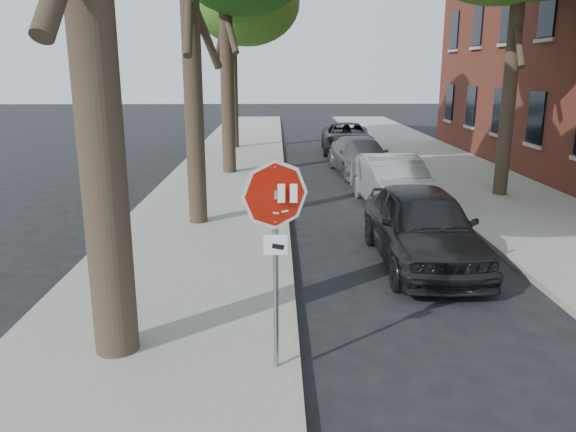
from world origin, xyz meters
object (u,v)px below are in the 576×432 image
(stop_sign, at_px, (275,226))
(car_c, at_px, (360,156))
(car_a, at_px, (422,226))
(car_d, at_px, (347,138))
(car_b, at_px, (393,182))

(stop_sign, xyz_separation_m, car_c, (3.09, 14.15, -1.29))
(stop_sign, bearing_deg, car_a, 55.78)
(stop_sign, relative_size, car_d, 0.54)
(stop_sign, height_order, car_b, stop_sign)
(car_b, bearing_deg, stop_sign, -115.32)
(car_a, xyz_separation_m, car_c, (0.23, 9.94, -0.10))
(car_b, distance_m, car_d, 10.91)
(car_b, height_order, car_c, car_b)
(car_a, distance_m, car_d, 15.60)
(car_b, height_order, car_d, car_b)
(car_d, bearing_deg, stop_sign, -96.35)
(stop_sign, height_order, car_c, stop_sign)
(car_b, bearing_deg, car_c, 86.37)
(car_c, xyz_separation_m, car_d, (0.21, 5.65, 0.02))
(stop_sign, xyz_separation_m, car_d, (3.30, 19.80, -1.27))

